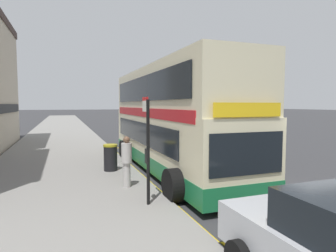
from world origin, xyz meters
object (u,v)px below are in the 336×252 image
parked_car_silver_ahead (152,120)px  pedestrian_waiting_near_sign (127,160)px  bus_stop_sign (147,142)px  double_decker_bus (170,123)px  litter_bin (110,157)px

parked_car_silver_ahead → pedestrian_waiting_near_sign: (-9.46, -28.11, 0.25)m
bus_stop_sign → parked_car_silver_ahead: 31.26m
double_decker_bus → litter_bin: 2.93m
pedestrian_waiting_near_sign → double_decker_bus: bearing=44.8°
double_decker_bus → pedestrian_waiting_near_sign: double_decker_bus is taller
bus_stop_sign → litter_bin: size_ratio=2.70×
parked_car_silver_ahead → pedestrian_waiting_near_sign: pedestrian_waiting_near_sign is taller
litter_bin → bus_stop_sign: bearing=-85.5°
double_decker_bus → pedestrian_waiting_near_sign: (-2.45, -2.43, -1.01)m
pedestrian_waiting_near_sign → litter_bin: 2.59m
parked_car_silver_ahead → litter_bin: bearing=-108.0°
parked_car_silver_ahead → pedestrian_waiting_near_sign: bearing=-106.0°
double_decker_bus → bus_stop_sign: bearing=-118.3°
pedestrian_waiting_near_sign → bus_stop_sign: bearing=-83.3°
bus_stop_sign → double_decker_bus: bearing=61.7°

